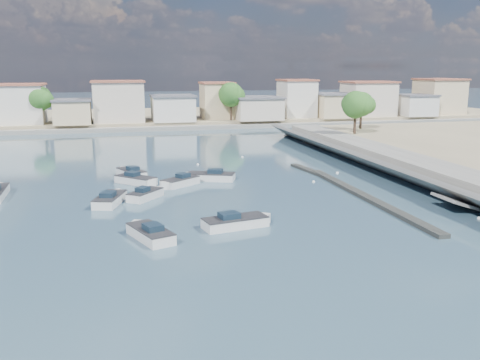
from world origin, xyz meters
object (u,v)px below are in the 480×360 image
(motorboat_c, at_px, (208,177))
(motorboat_a, at_px, (149,233))
(motorboat_d, at_px, (179,182))
(motorboat_g, at_px, (137,181))
(motorboat_e, at_px, (111,199))
(motorboat_f, at_px, (130,173))
(motorboat_b, at_px, (147,195))
(motorboat_h, at_px, (238,222))

(motorboat_c, bearing_deg, motorboat_a, -112.41)
(motorboat_d, height_order, motorboat_g, same)
(motorboat_e, xyz_separation_m, motorboat_f, (2.30, 12.36, -0.00))
(motorboat_c, relative_size, motorboat_e, 1.07)
(motorboat_f, relative_size, motorboat_g, 1.10)
(motorboat_d, bearing_deg, motorboat_b, -127.57)
(motorboat_g, bearing_deg, motorboat_a, -90.47)
(motorboat_a, height_order, motorboat_h, same)
(motorboat_d, distance_m, motorboat_f, 8.09)
(motorboat_a, distance_m, motorboat_e, 11.73)
(motorboat_c, relative_size, motorboat_f, 1.15)
(motorboat_a, height_order, motorboat_g, same)
(motorboat_a, bearing_deg, motorboat_h, 9.66)
(motorboat_b, bearing_deg, motorboat_g, 94.32)
(motorboat_a, height_order, motorboat_c, same)
(motorboat_b, xyz_separation_m, motorboat_d, (3.72, 4.84, -0.00))
(motorboat_e, bearing_deg, motorboat_f, 79.45)
(motorboat_b, distance_m, motorboat_g, 6.91)
(motorboat_d, bearing_deg, motorboat_g, 154.22)
(motorboat_a, height_order, motorboat_b, same)
(motorboat_c, bearing_deg, motorboat_b, -136.18)
(motorboat_d, relative_size, motorboat_f, 0.88)
(motorboat_c, relative_size, motorboat_h, 1.01)
(motorboat_b, xyz_separation_m, motorboat_f, (-1.10, 11.34, 0.00))
(motorboat_c, distance_m, motorboat_f, 9.48)
(motorboat_a, bearing_deg, motorboat_c, 67.59)
(motorboat_a, bearing_deg, motorboat_b, 86.87)
(motorboat_e, relative_size, motorboat_g, 1.17)
(motorboat_b, distance_m, motorboat_d, 6.11)
(motorboat_f, bearing_deg, motorboat_a, -88.99)
(motorboat_b, relative_size, motorboat_f, 0.80)
(motorboat_b, relative_size, motorboat_h, 0.71)
(motorboat_f, distance_m, motorboat_g, 4.49)
(motorboat_d, bearing_deg, motorboat_f, 126.57)
(motorboat_d, relative_size, motorboat_h, 0.78)
(motorboat_b, distance_m, motorboat_e, 3.55)
(motorboat_f, bearing_deg, motorboat_e, -100.55)
(motorboat_b, xyz_separation_m, motorboat_e, (-3.40, -1.02, 0.00))
(motorboat_h, bearing_deg, motorboat_f, 108.58)
(motorboat_e, distance_m, motorboat_h, 14.19)
(motorboat_e, bearing_deg, motorboat_d, 39.44)
(motorboat_c, height_order, motorboat_d, same)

